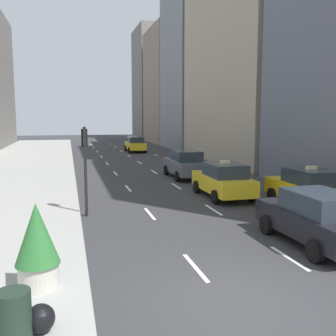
{
  "coord_description": "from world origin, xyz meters",
  "views": [
    {
      "loc": [
        -3.39,
        -7.54,
        4.0
      ],
      "look_at": [
        1.45,
        11.4,
        1.43
      ],
      "focal_mm": 42.0,
      "sensor_mm": 36.0,
      "label": 1
    }
  ],
  "objects": [
    {
      "name": "ground_plane",
      "position": [
        0.0,
        0.0,
        0.0
      ],
      "size": [
        160.0,
        160.0,
        0.0
      ],
      "primitive_type": "plane",
      "color": "#333335"
    },
    {
      "name": "sidewalk_left",
      "position": [
        -7.0,
        27.0,
        0.07
      ],
      "size": [
        8.0,
        66.0,
        0.15
      ],
      "primitive_type": "cube",
      "color": "#9E9E99",
      "rests_on": "ground"
    },
    {
      "name": "lane_markings",
      "position": [
        2.6,
        23.0,
        0.01
      ],
      "size": [
        5.72,
        56.0,
        0.01
      ],
      "color": "white",
      "rests_on": "ground"
    },
    {
      "name": "building_row_right",
      "position": [
        12.0,
        31.91,
        10.93
      ],
      "size": [
        6.0,
        70.85,
        24.76
      ],
      "color": "slate",
      "rests_on": "ground"
    },
    {
      "name": "taxi_lead",
      "position": [
        6.8,
        7.44,
        0.88
      ],
      "size": [
        2.02,
        4.4,
        1.87
      ],
      "color": "yellow",
      "rests_on": "ground"
    },
    {
      "name": "taxi_second",
      "position": [
        4.0,
        10.35,
        0.88
      ],
      "size": [
        2.02,
        4.4,
        1.87
      ],
      "color": "yellow",
      "rests_on": "ground"
    },
    {
      "name": "taxi_third",
      "position": [
        4.0,
        36.38,
        0.88
      ],
      "size": [
        2.02,
        4.4,
        1.87
      ],
      "color": "yellow",
      "rests_on": "ground"
    },
    {
      "name": "sedan_black_near",
      "position": [
        4.0,
        2.81,
        0.88
      ],
      "size": [
        2.02,
        4.41,
        1.72
      ],
      "color": "black",
      "rests_on": "ground"
    },
    {
      "name": "sedan_silver_behind",
      "position": [
        4.0,
        16.89,
        0.91
      ],
      "size": [
        2.02,
        4.6,
        1.8
      ],
      "color": "#565B66",
      "rests_on": "ground"
    },
    {
      "name": "trash_can",
      "position": [
        -4.39,
        -0.75,
        0.6
      ],
      "size": [
        0.6,
        0.6,
        0.9
      ],
      "primitive_type": "cylinder",
      "color": "#1E2D23",
      "rests_on": "sidewalk_left"
    },
    {
      "name": "planter_with_shrub",
      "position": [
        -4.13,
        1.43,
        1.15
      ],
      "size": [
        1.0,
        1.0,
        1.95
      ],
      "color": "beige",
      "rests_on": "sidewalk_left"
    },
    {
      "name": "trash_bag",
      "position": [
        -3.97,
        -0.57,
        0.41
      ],
      "size": [
        0.52,
        0.52,
        0.52
      ],
      "primitive_type": "sphere",
      "color": "black",
      "rests_on": "sidewalk_left"
    },
    {
      "name": "traffic_light_pole",
      "position": [
        -2.75,
        8.34,
        2.41
      ],
      "size": [
        0.24,
        0.42,
        3.6
      ],
      "color": "black",
      "rests_on": "ground"
    }
  ]
}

